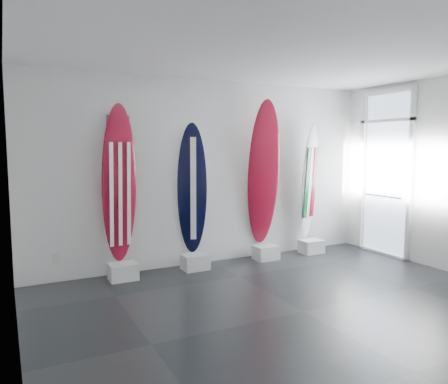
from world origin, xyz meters
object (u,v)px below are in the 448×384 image
surfboard_italy (309,183)px  surfboard_usa (119,184)px  surfboard_navy (192,189)px  surfboard_swiss (264,173)px

surfboard_italy → surfboard_usa: bearing=159.8°
surfboard_usa → surfboard_navy: size_ratio=1.12×
surfboard_swiss → surfboard_italy: bearing=11.8°
surfboard_navy → surfboard_italy: 2.29m
surfboard_navy → surfboard_swiss: 1.34m
surfboard_swiss → surfboard_navy: bearing=-168.2°
surfboard_navy → surfboard_swiss: (1.32, 0.00, 0.21)m
surfboard_usa → surfboard_italy: surfboard_usa is taller
surfboard_navy → surfboard_swiss: bearing=19.2°
surfboard_usa → surfboard_navy: 1.15m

